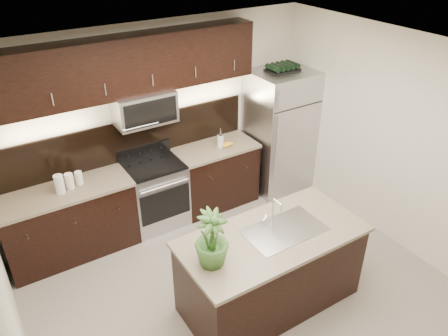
% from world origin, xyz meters
% --- Properties ---
extents(ground, '(4.50, 4.50, 0.00)m').
position_xyz_m(ground, '(0.00, 0.00, 0.00)').
color(ground, gray).
rests_on(ground, ground).
extents(room_walls, '(4.52, 4.02, 2.71)m').
position_xyz_m(room_walls, '(-0.11, -0.04, 1.70)').
color(room_walls, beige).
rests_on(room_walls, ground).
extents(counter_run, '(3.51, 0.65, 0.94)m').
position_xyz_m(counter_run, '(-0.46, 1.69, 0.47)').
color(counter_run, black).
rests_on(counter_run, ground).
extents(upper_fixtures, '(3.49, 0.40, 1.66)m').
position_xyz_m(upper_fixtures, '(-0.43, 1.84, 2.14)').
color(upper_fixtures, black).
rests_on(upper_fixtures, counter_run).
extents(island, '(1.96, 0.96, 0.94)m').
position_xyz_m(island, '(0.19, -0.32, 0.47)').
color(island, black).
rests_on(island, ground).
extents(sink_faucet, '(0.84, 0.50, 0.28)m').
position_xyz_m(sink_faucet, '(0.34, -0.31, 0.96)').
color(sink_faucet, silver).
rests_on(sink_faucet, island).
extents(refrigerator, '(0.90, 0.81, 1.87)m').
position_xyz_m(refrigerator, '(1.80, 1.63, 0.94)').
color(refrigerator, '#B2B2B7').
rests_on(refrigerator, ground).
extents(wine_rack, '(0.46, 0.29, 0.11)m').
position_xyz_m(wine_rack, '(1.80, 1.63, 1.92)').
color(wine_rack, black).
rests_on(wine_rack, refrigerator).
extents(plant, '(0.41, 0.41, 0.57)m').
position_xyz_m(plant, '(-0.56, -0.34, 1.23)').
color(plant, '#335B24').
rests_on(plant, island).
extents(canisters, '(0.34, 0.18, 0.24)m').
position_xyz_m(canisters, '(-1.36, 1.67, 1.05)').
color(canisters, silver).
rests_on(canisters, counter_run).
extents(french_press, '(0.10, 0.10, 0.28)m').
position_xyz_m(french_press, '(0.77, 1.64, 1.04)').
color(french_press, silver).
rests_on(french_press, counter_run).
extents(bananas, '(0.20, 0.16, 0.06)m').
position_xyz_m(bananas, '(0.80, 1.61, 0.97)').
color(bananas, gold).
rests_on(bananas, counter_run).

